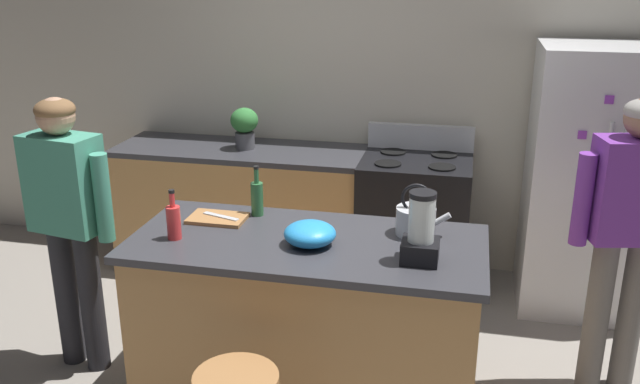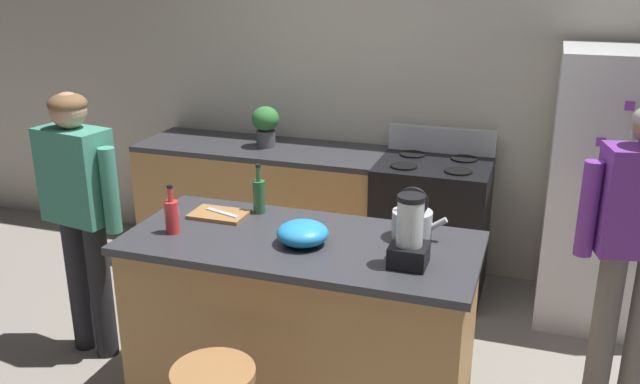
{
  "view_description": "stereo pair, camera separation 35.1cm",
  "coord_description": "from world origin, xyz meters",
  "px_view_note": "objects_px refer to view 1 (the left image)",
  "views": [
    {
      "loc": [
        0.74,
        -3.01,
        2.27
      ],
      "look_at": [
        0.0,
        0.3,
        1.1
      ],
      "focal_mm": 38.2,
      "sensor_mm": 36.0,
      "label": 1
    },
    {
      "loc": [
        1.08,
        -2.91,
        2.27
      ],
      "look_at": [
        0.0,
        0.3,
        1.1
      ],
      "focal_mm": 38.2,
      "sensor_mm": 36.0,
      "label": 2
    }
  ],
  "objects_px": {
    "potted_plant": "(244,125)",
    "bottle_soda": "(174,221)",
    "tea_kettle": "(416,219)",
    "person_by_sink_right": "(629,222)",
    "blender_appliance": "(421,232)",
    "cutting_board": "(218,218)",
    "kitchen_island": "(307,324)",
    "bottle_olive_oil": "(257,197)",
    "stove_range": "(414,222)",
    "person_by_island_left": "(68,210)",
    "chef_knife": "(221,216)",
    "refrigerator": "(599,182)",
    "mixing_bowl": "(310,234)"
  },
  "relations": [
    {
      "from": "stove_range",
      "to": "person_by_island_left",
      "type": "distance_m",
      "value": 2.34
    },
    {
      "from": "bottle_soda",
      "to": "cutting_board",
      "type": "distance_m",
      "value": 0.32
    },
    {
      "from": "tea_kettle",
      "to": "person_by_sink_right",
      "type": "bearing_deg",
      "value": 15.56
    },
    {
      "from": "kitchen_island",
      "to": "bottle_soda",
      "type": "xyz_separation_m",
      "value": [
        -0.65,
        -0.12,
        0.56
      ]
    },
    {
      "from": "blender_appliance",
      "to": "chef_knife",
      "type": "xyz_separation_m",
      "value": [
        -1.07,
        0.28,
        -0.12
      ]
    },
    {
      "from": "chef_knife",
      "to": "bottle_soda",
      "type": "bearing_deg",
      "value": -98.45
    },
    {
      "from": "kitchen_island",
      "to": "mixing_bowl",
      "type": "bearing_deg",
      "value": -60.99
    },
    {
      "from": "person_by_sink_right",
      "to": "bottle_olive_oil",
      "type": "relative_size",
      "value": 5.9
    },
    {
      "from": "bottle_soda",
      "to": "bottle_olive_oil",
      "type": "relative_size",
      "value": 0.93
    },
    {
      "from": "blender_appliance",
      "to": "bottle_olive_oil",
      "type": "bearing_deg",
      "value": 156.16
    },
    {
      "from": "bottle_soda",
      "to": "refrigerator",
      "type": "bearing_deg",
      "value": 35.88
    },
    {
      "from": "kitchen_island",
      "to": "tea_kettle",
      "type": "xyz_separation_m",
      "value": [
        0.52,
        0.2,
        0.55
      ]
    },
    {
      "from": "potted_plant",
      "to": "person_by_sink_right",
      "type": "bearing_deg",
      "value": -23.68
    },
    {
      "from": "kitchen_island",
      "to": "person_by_island_left",
      "type": "height_order",
      "value": "person_by_island_left"
    },
    {
      "from": "kitchen_island",
      "to": "cutting_board",
      "type": "distance_m",
      "value": 0.73
    },
    {
      "from": "person_by_sink_right",
      "to": "bottle_olive_oil",
      "type": "height_order",
      "value": "person_by_sink_right"
    },
    {
      "from": "bottle_olive_oil",
      "to": "cutting_board",
      "type": "xyz_separation_m",
      "value": [
        -0.18,
        -0.12,
        -0.09
      ]
    },
    {
      "from": "person_by_sink_right",
      "to": "blender_appliance",
      "type": "relative_size",
      "value": 4.86
    },
    {
      "from": "bottle_olive_oil",
      "to": "mixing_bowl",
      "type": "bearing_deg",
      "value": -41.65
    },
    {
      "from": "bottle_olive_oil",
      "to": "tea_kettle",
      "type": "xyz_separation_m",
      "value": [
        0.86,
        -0.08,
        -0.02
      ]
    },
    {
      "from": "person_by_island_left",
      "to": "potted_plant",
      "type": "bearing_deg",
      "value": 70.39
    },
    {
      "from": "person_by_island_left",
      "to": "cutting_board",
      "type": "bearing_deg",
      "value": 5.51
    },
    {
      "from": "mixing_bowl",
      "to": "cutting_board",
      "type": "height_order",
      "value": "mixing_bowl"
    },
    {
      "from": "cutting_board",
      "to": "kitchen_island",
      "type": "bearing_deg",
      "value": -16.79
    },
    {
      "from": "person_by_sink_right",
      "to": "chef_knife",
      "type": "xyz_separation_m",
      "value": [
        -2.08,
        -0.33,
        -0.02
      ]
    },
    {
      "from": "person_by_sink_right",
      "to": "cutting_board",
      "type": "distance_m",
      "value": 2.13
    },
    {
      "from": "person_by_sink_right",
      "to": "tea_kettle",
      "type": "height_order",
      "value": "person_by_sink_right"
    },
    {
      "from": "bottle_olive_oil",
      "to": "chef_knife",
      "type": "distance_m",
      "value": 0.22
    },
    {
      "from": "refrigerator",
      "to": "person_by_sink_right",
      "type": "bearing_deg",
      "value": -91.31
    },
    {
      "from": "person_by_island_left",
      "to": "person_by_sink_right",
      "type": "xyz_separation_m",
      "value": [
        2.94,
        0.41,
        0.03
      ]
    },
    {
      "from": "person_by_island_left",
      "to": "mixing_bowl",
      "type": "relative_size",
      "value": 6.23
    },
    {
      "from": "bottle_soda",
      "to": "mixing_bowl",
      "type": "xyz_separation_m",
      "value": [
        0.67,
        0.07,
        -0.04
      ]
    },
    {
      "from": "refrigerator",
      "to": "cutting_board",
      "type": "xyz_separation_m",
      "value": [
        -2.13,
        -1.34,
        0.08
      ]
    },
    {
      "from": "person_by_sink_right",
      "to": "blender_appliance",
      "type": "bearing_deg",
      "value": -148.77
    },
    {
      "from": "chef_knife",
      "to": "mixing_bowl",
      "type": "bearing_deg",
      "value": -3.83
    },
    {
      "from": "potted_plant",
      "to": "bottle_soda",
      "type": "bearing_deg",
      "value": -83.44
    },
    {
      "from": "tea_kettle",
      "to": "potted_plant",
      "type": "bearing_deg",
      "value": 135.03
    },
    {
      "from": "person_by_island_left",
      "to": "chef_knife",
      "type": "height_order",
      "value": "person_by_island_left"
    },
    {
      "from": "kitchen_island",
      "to": "tea_kettle",
      "type": "height_order",
      "value": "tea_kettle"
    },
    {
      "from": "potted_plant",
      "to": "bottle_olive_oil",
      "type": "relative_size",
      "value": 1.09
    },
    {
      "from": "kitchen_island",
      "to": "bottle_olive_oil",
      "type": "bearing_deg",
      "value": 140.86
    },
    {
      "from": "potted_plant",
      "to": "bottle_olive_oil",
      "type": "height_order",
      "value": "potted_plant"
    },
    {
      "from": "kitchen_island",
      "to": "bottle_olive_oil",
      "type": "height_order",
      "value": "bottle_olive_oil"
    },
    {
      "from": "refrigerator",
      "to": "person_by_island_left",
      "type": "height_order",
      "value": "refrigerator"
    },
    {
      "from": "bottle_olive_oil",
      "to": "chef_knife",
      "type": "xyz_separation_m",
      "value": [
        -0.16,
        -0.12,
        -0.08
      ]
    },
    {
      "from": "kitchen_island",
      "to": "blender_appliance",
      "type": "relative_size",
      "value": 5.24
    },
    {
      "from": "stove_range",
      "to": "tea_kettle",
      "type": "distance_m",
      "value": 1.44
    },
    {
      "from": "bottle_olive_oil",
      "to": "refrigerator",
      "type": "bearing_deg",
      "value": 32.17
    },
    {
      "from": "cutting_board",
      "to": "tea_kettle",
      "type": "bearing_deg",
      "value": 2.05
    },
    {
      "from": "chef_knife",
      "to": "person_by_island_left",
      "type": "bearing_deg",
      "value": -157.02
    }
  ]
}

